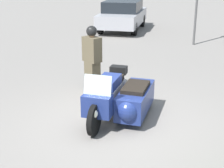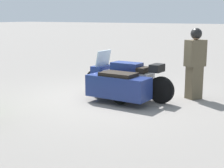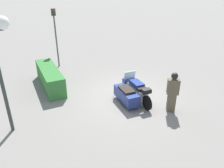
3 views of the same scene
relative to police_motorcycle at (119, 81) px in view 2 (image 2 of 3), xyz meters
name	(u,v)px [view 2 (image 2 of 3)]	position (x,y,z in m)	size (l,w,h in m)	color
ground_plane	(106,99)	(0.35, 0.01, -0.46)	(160.00, 160.00, 0.00)	slate
police_motorcycle	(119,81)	(0.00, 0.00, 0.00)	(2.50, 1.23, 1.15)	black
officer_rider	(195,62)	(-1.50, -1.10, 0.45)	(0.49, 0.55, 1.72)	brown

